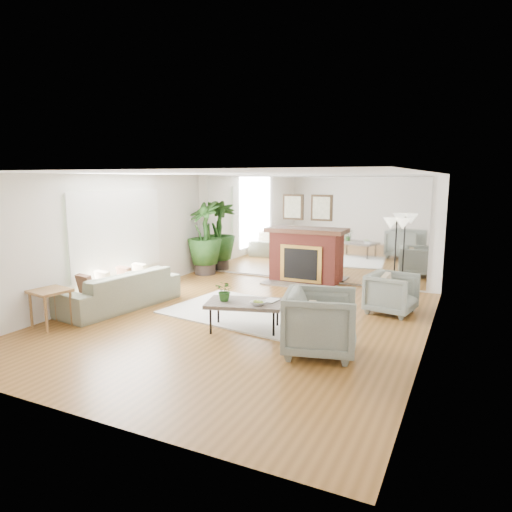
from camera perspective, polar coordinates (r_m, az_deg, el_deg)
The scene contains 18 objects.
ground at distance 7.89m, azimuth -2.20°, elevation -8.17°, with size 7.00×7.00×0.00m, color brown.
wall_left at distance 9.37m, azimuth -18.66°, elevation 2.01°, with size 0.02×7.00×2.50m, color silver.
wall_right at distance 6.76m, azimuth 20.76°, elevation -0.92°, with size 0.02×7.00×2.50m, color silver.
wall_back at distance 10.78m, azimuth 6.45°, elevation 3.42°, with size 6.00×0.02×2.50m, color silver.
mirror_panel at distance 10.76m, azimuth 6.42°, elevation 3.41°, with size 5.40×0.04×2.40m, color silver.
window_panel at distance 9.62m, azimuth -16.91°, elevation 2.90°, with size 0.04×2.40×1.50m, color #B2E09E.
fireplace at distance 10.65m, azimuth 5.98°, elevation 0.14°, with size 1.85×0.83×2.05m.
area_rug at distance 8.40m, azimuth -1.12°, elevation -6.94°, with size 2.77×1.98×0.03m, color silver.
coffee_table at distance 7.31m, azimuth -1.42°, elevation -6.03°, with size 1.34×1.00×0.48m.
sofa at distance 9.02m, azimuth -16.73°, elevation -4.00°, with size 2.38×0.93×0.70m, color gray.
armchair_back at distance 8.61m, azimuth 16.60°, elevation -4.49°, with size 0.79×0.81×0.74m, color gray.
armchair_front at distance 6.44m, azimuth 8.06°, elevation -8.24°, with size 0.96×0.99×0.90m, color gray.
side_table at distance 8.20m, azimuth -24.34°, elevation -4.54°, with size 0.63×0.63×0.63m.
potted_ficus at distance 11.59m, azimuth -6.46°, elevation 2.55°, with size 1.13×1.13×1.85m.
floor_lamp at distance 9.63m, azimuth 17.15°, elevation 3.14°, with size 0.53×0.29×1.63m.
tabletop_plant at distance 7.32m, azimuth -3.87°, elevation -4.35°, with size 0.30×0.26×0.33m, color #2E5820.
fruit_bowl at distance 7.12m, azimuth 0.30°, elevation -5.88°, with size 0.25×0.25×0.06m, color olive.
book at distance 7.39m, azimuth 1.23°, elevation -5.47°, with size 0.20×0.27×0.02m, color olive.
Camera 1 is at (3.52, -6.64, 2.43)m, focal length 32.00 mm.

